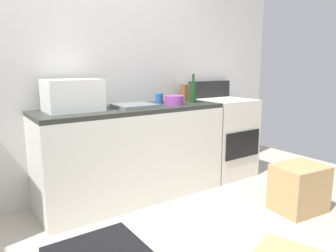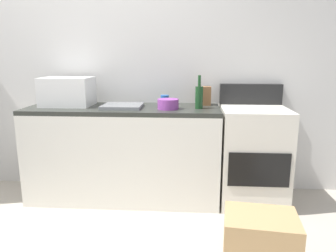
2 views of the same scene
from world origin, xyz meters
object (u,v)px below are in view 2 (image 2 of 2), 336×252
(knife_block, at_px, (206,96))
(coffee_mug, at_px, (165,100))
(cardboard_box_medium, at_px, (260,247))
(microwave, at_px, (67,92))
(mixing_bowl, at_px, (168,104))
(stove_oven, at_px, (252,154))
(wine_bottle, at_px, (199,97))

(knife_block, bearing_deg, coffee_mug, -172.02)
(coffee_mug, bearing_deg, cardboard_box_medium, -60.75)
(microwave, relative_size, cardboard_box_medium, 1.05)
(microwave, relative_size, knife_block, 2.56)
(mixing_bowl, bearing_deg, stove_oven, 6.76)
(wine_bottle, bearing_deg, coffee_mug, 153.48)
(cardboard_box_medium, bearing_deg, knife_block, 102.94)
(knife_block, xyz_separation_m, cardboard_box_medium, (0.29, -1.28, -0.78))
(microwave, distance_m, wine_bottle, 1.25)
(mixing_bowl, height_order, cardboard_box_medium, mixing_bowl)
(knife_block, distance_m, mixing_bowl, 0.43)
(stove_oven, relative_size, microwave, 2.39)
(knife_block, bearing_deg, wine_bottle, -107.55)
(mixing_bowl, bearing_deg, wine_bottle, 8.76)
(microwave, relative_size, wine_bottle, 1.53)
(stove_oven, bearing_deg, microwave, 178.69)
(knife_block, xyz_separation_m, mixing_bowl, (-0.35, -0.26, -0.04))
(knife_block, relative_size, cardboard_box_medium, 0.41)
(stove_oven, distance_m, microwave, 1.85)
(cardboard_box_medium, bearing_deg, wine_bottle, 108.82)
(stove_oven, relative_size, coffee_mug, 11.00)
(wine_bottle, bearing_deg, stove_oven, 5.67)
(stove_oven, relative_size, knife_block, 6.11)
(wine_bottle, xyz_separation_m, knife_block, (0.07, 0.22, -0.02))
(coffee_mug, height_order, knife_block, knife_block)
(coffee_mug, relative_size, knife_block, 0.56)
(microwave, xyz_separation_m, wine_bottle, (1.25, -0.09, -0.03))
(cardboard_box_medium, bearing_deg, stove_oven, 82.33)
(microwave, height_order, coffee_mug, microwave)
(microwave, xyz_separation_m, mixing_bowl, (0.97, -0.13, -0.09))
(stove_oven, height_order, microwave, microwave)
(wine_bottle, bearing_deg, mixing_bowl, -171.24)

